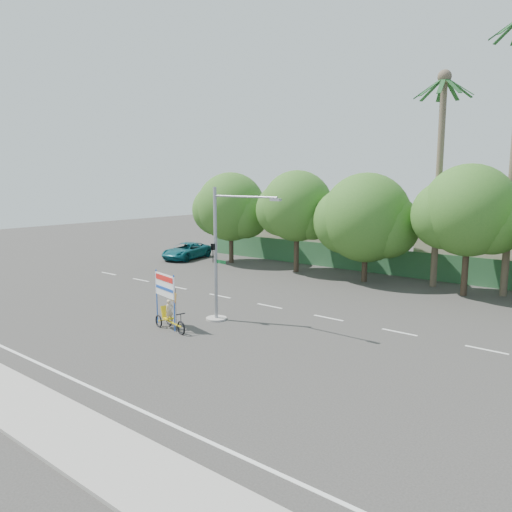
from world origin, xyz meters
The scene contains 12 objects.
ground centered at (0.00, 0.00, 0.00)m, with size 120.00×120.00×0.00m, color #33302D.
sidewalk_near centered at (0.00, -7.50, 0.06)m, with size 50.00×2.40×0.12m, color gray.
fence centered at (0.00, 21.50, 1.00)m, with size 38.00×0.08×2.00m, color #336B3D.
building_left centered at (-10.00, 26.00, 2.00)m, with size 12.00×8.00×4.00m, color beige.
tree_far_left centered at (-14.05, 18.00, 4.76)m, with size 7.14×6.00×7.96m.
tree_left centered at (-7.05, 18.00, 5.06)m, with size 6.66×5.60×8.07m.
tree_center centered at (-1.05, 18.00, 4.47)m, with size 7.62×6.40×7.85m.
tree_right centered at (5.95, 18.00, 5.24)m, with size 6.90×5.80×8.36m.
palm_short centered at (3.50, 19.50, 8.86)m, with size 3.73×3.79×14.45m.
traffic_signal centered at (-2.20, 3.98, 2.92)m, with size 4.72×1.10×7.00m.
trike_billboard centered at (-3.29, 1.36, 1.15)m, with size 2.84×1.04×2.86m.
pickup_truck centered at (-18.62, 16.89, 0.75)m, with size 2.48×5.37×1.49m, color #0E5B67.
Camera 1 is at (15.36, -14.61, 7.44)m, focal length 35.00 mm.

